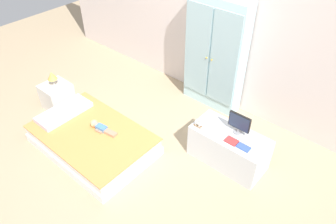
# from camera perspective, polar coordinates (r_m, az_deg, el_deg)

# --- Properties ---
(ground_plane) EXTENTS (10.00, 10.00, 0.02)m
(ground_plane) POSITION_cam_1_polar(r_m,az_deg,el_deg) (3.97, -3.67, -7.83)
(ground_plane) COLOR tan
(back_wall) EXTENTS (6.40, 0.05, 2.70)m
(back_wall) POSITION_cam_1_polar(r_m,az_deg,el_deg) (4.27, 10.95, 17.29)
(back_wall) COLOR silver
(back_wall) RESTS_ON ground_plane
(bed) EXTENTS (1.49, 0.97, 0.25)m
(bed) POSITION_cam_1_polar(r_m,az_deg,el_deg) (4.08, -13.32, -4.86)
(bed) COLOR white
(bed) RESTS_ON ground_plane
(pillow) EXTENTS (0.32, 0.70, 0.06)m
(pillow) POSITION_cam_1_polar(r_m,az_deg,el_deg) (4.34, -18.10, 0.02)
(pillow) COLOR silver
(pillow) RESTS_ON bed
(doll) EXTENTS (0.39, 0.14, 0.10)m
(doll) POSITION_cam_1_polar(r_m,az_deg,el_deg) (4.00, -12.30, -2.50)
(doll) COLOR #4C84C6
(doll) RESTS_ON bed
(nightstand) EXTENTS (0.37, 0.37, 0.38)m
(nightstand) POSITION_cam_1_polar(r_m,az_deg,el_deg) (4.83, -19.17, 2.67)
(nightstand) COLOR silver
(nightstand) RESTS_ON ground_plane
(table_lamp) EXTENTS (0.13, 0.13, 0.21)m
(table_lamp) POSITION_cam_1_polar(r_m,az_deg,el_deg) (4.65, -20.04, 6.02)
(table_lamp) COLOR #B7B2AD
(table_lamp) RESTS_ON nightstand
(wardrobe) EXTENTS (0.84, 0.28, 1.58)m
(wardrobe) POSITION_cam_1_polar(r_m,az_deg,el_deg) (4.39, 8.40, 10.10)
(wardrobe) COLOR silver
(wardrobe) RESTS_ON ground_plane
(tv_stand) EXTENTS (0.89, 0.43, 0.43)m
(tv_stand) POSITION_cam_1_polar(r_m,az_deg,el_deg) (3.81, 10.78, -6.29)
(tv_stand) COLOR silver
(tv_stand) RESTS_ON ground_plane
(tv_monitor) EXTENTS (0.26, 0.10, 0.26)m
(tv_monitor) POSITION_cam_1_polar(r_m,az_deg,el_deg) (3.60, 12.63, -1.88)
(tv_monitor) COLOR #99999E
(tv_monitor) RESTS_ON tv_stand
(rocking_horse_toy) EXTENTS (0.10, 0.04, 0.12)m
(rocking_horse_toy) POSITION_cam_1_polar(r_m,az_deg,el_deg) (3.67, 5.50, -1.93)
(rocking_horse_toy) COLOR #8E6642
(rocking_horse_toy) RESTS_ON tv_stand
(book_red) EXTENTS (0.14, 0.11, 0.01)m
(book_red) POSITION_cam_1_polar(r_m,az_deg,el_deg) (3.57, 11.28, -5.10)
(book_red) COLOR #CC3838
(book_red) RESTS_ON tv_stand
(book_blue) EXTENTS (0.14, 0.09, 0.02)m
(book_blue) POSITION_cam_1_polar(r_m,az_deg,el_deg) (3.53, 13.36, -6.17)
(book_blue) COLOR blue
(book_blue) RESTS_ON tv_stand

